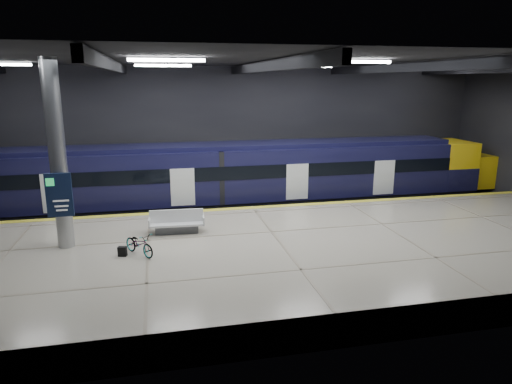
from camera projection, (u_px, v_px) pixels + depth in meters
name	position (u px, v px, depth m)	size (l,w,h in m)	color
ground	(266.00, 248.00, 20.14)	(30.00, 30.00, 0.00)	black
room_shell	(266.00, 117.00, 18.78)	(30.10, 16.10, 8.05)	black
platform	(281.00, 257.00, 17.63)	(30.00, 11.00, 1.10)	#B4AA99
safety_strip	(253.00, 208.00, 22.48)	(30.00, 0.40, 0.01)	yellow
rails	(243.00, 212.00, 25.34)	(30.00, 1.52, 0.16)	gray
train	(269.00, 176.00, 25.17)	(29.40, 2.84, 3.79)	black
bench	(177.00, 224.00, 18.72)	(2.29, 1.05, 0.99)	#595B60
bicycle	(139.00, 244.00, 16.32)	(0.55, 1.57, 0.82)	#99999E
pannier_bag	(122.00, 251.00, 16.25)	(0.30, 0.18, 0.35)	black
info_column	(58.00, 159.00, 16.44)	(0.90, 0.78, 6.90)	#9EA0A5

